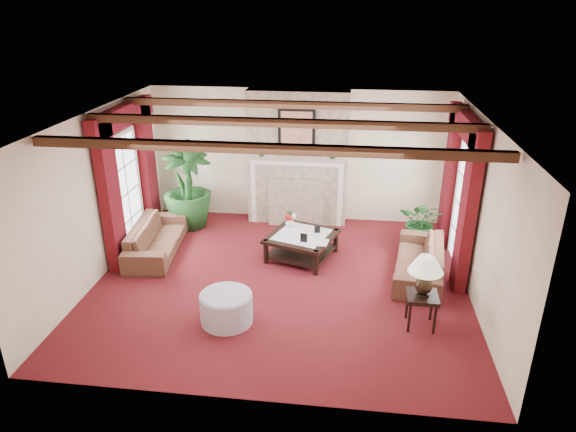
# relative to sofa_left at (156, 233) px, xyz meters

# --- Properties ---
(floor) EXTENTS (6.00, 6.00, 0.00)m
(floor) POSITION_rel_sofa_left_xyz_m (2.39, -0.77, -0.38)
(floor) COLOR #4B0F0D
(floor) RESTS_ON ground
(ceiling) EXTENTS (6.00, 6.00, 0.00)m
(ceiling) POSITION_rel_sofa_left_xyz_m (2.39, -0.77, 2.32)
(ceiling) COLOR white
(ceiling) RESTS_ON floor
(back_wall) EXTENTS (6.00, 0.02, 2.70)m
(back_wall) POSITION_rel_sofa_left_xyz_m (2.39, 1.98, 0.97)
(back_wall) COLOR beige
(back_wall) RESTS_ON ground
(left_wall) EXTENTS (0.02, 5.50, 2.70)m
(left_wall) POSITION_rel_sofa_left_xyz_m (-0.61, -0.77, 0.97)
(left_wall) COLOR beige
(left_wall) RESTS_ON ground
(right_wall) EXTENTS (0.02, 5.50, 2.70)m
(right_wall) POSITION_rel_sofa_left_xyz_m (5.39, -0.77, 0.97)
(right_wall) COLOR beige
(right_wall) RESTS_ON ground
(ceiling_beams) EXTENTS (6.00, 3.00, 0.12)m
(ceiling_beams) POSITION_rel_sofa_left_xyz_m (2.39, -0.77, 2.26)
(ceiling_beams) COLOR #381F11
(ceiling_beams) RESTS_ON ceiling
(fireplace) EXTENTS (2.00, 0.52, 2.70)m
(fireplace) POSITION_rel_sofa_left_xyz_m (2.39, 1.78, 2.32)
(fireplace) COLOR tan
(fireplace) RESTS_ON ground
(french_door_left) EXTENTS (0.10, 1.10, 2.16)m
(french_door_left) POSITION_rel_sofa_left_xyz_m (-0.58, 0.23, 1.75)
(french_door_left) COLOR white
(french_door_left) RESTS_ON ground
(french_door_right) EXTENTS (0.10, 1.10, 2.16)m
(french_door_right) POSITION_rel_sofa_left_xyz_m (5.36, 0.23, 1.75)
(french_door_right) COLOR white
(french_door_right) RESTS_ON ground
(curtains_left) EXTENTS (0.20, 2.40, 2.55)m
(curtains_left) POSITION_rel_sofa_left_xyz_m (-0.47, 0.23, 2.17)
(curtains_left) COLOR #4F0A16
(curtains_left) RESTS_ON ground
(curtains_right) EXTENTS (0.20, 2.40, 2.55)m
(curtains_right) POSITION_rel_sofa_left_xyz_m (5.25, 0.23, 2.17)
(curtains_right) COLOR #4F0A16
(curtains_right) RESTS_ON ground
(sofa_left) EXTENTS (2.05, 0.95, 0.76)m
(sofa_left) POSITION_rel_sofa_left_xyz_m (0.00, 0.00, 0.00)
(sofa_left) COLOR #330E13
(sofa_left) RESTS_ON ground
(sofa_right) EXTENTS (2.07, 1.09, 0.75)m
(sofa_right) POSITION_rel_sofa_left_xyz_m (4.66, -0.27, -0.00)
(sofa_right) COLOR #330E13
(sofa_right) RESTS_ON ground
(potted_palm) EXTENTS (2.65, 2.67, 0.97)m
(potted_palm) POSITION_rel_sofa_left_xyz_m (0.24, 1.23, 0.11)
(potted_palm) COLOR black
(potted_palm) RESTS_ON ground
(small_plant) EXTENTS (1.29, 1.33, 0.69)m
(small_plant) POSITION_rel_sofa_left_xyz_m (4.83, 0.98, -0.03)
(small_plant) COLOR black
(small_plant) RESTS_ON ground
(coffee_table) EXTENTS (1.38, 1.38, 0.44)m
(coffee_table) POSITION_rel_sofa_left_xyz_m (2.65, 0.12, -0.16)
(coffee_table) COLOR black
(coffee_table) RESTS_ON ground
(side_table) EXTENTS (0.46, 0.46, 0.51)m
(side_table) POSITION_rel_sofa_left_xyz_m (4.52, -1.77, -0.13)
(side_table) COLOR black
(side_table) RESTS_ON ground
(ottoman) EXTENTS (0.75, 0.75, 0.44)m
(ottoman) POSITION_rel_sofa_left_xyz_m (1.78, -2.00, -0.16)
(ottoman) COLOR #AAA7BD
(ottoman) RESTS_ON ground
(table_lamp) EXTENTS (0.48, 0.48, 0.61)m
(table_lamp) POSITION_rel_sofa_left_xyz_m (4.52, -1.77, 0.43)
(table_lamp) COLOR black
(table_lamp) RESTS_ON side_table
(flower_vase) EXTENTS (0.25, 0.26, 0.17)m
(flower_vase) POSITION_rel_sofa_left_xyz_m (2.40, 0.44, 0.15)
(flower_vase) COLOR silver
(flower_vase) RESTS_ON coffee_table
(book) EXTENTS (0.22, 0.07, 0.29)m
(book) POSITION_rel_sofa_left_xyz_m (2.92, -0.17, 0.21)
(book) COLOR black
(book) RESTS_ON coffee_table
(photo_frame_a) EXTENTS (0.13, 0.05, 0.17)m
(photo_frame_a) POSITION_rel_sofa_left_xyz_m (2.71, -0.19, 0.15)
(photo_frame_a) COLOR black
(photo_frame_a) RESTS_ON coffee_table
(photo_frame_b) EXTENTS (0.11, 0.04, 0.13)m
(photo_frame_b) POSITION_rel_sofa_left_xyz_m (2.91, 0.22, 0.13)
(photo_frame_b) COLOR black
(photo_frame_b) RESTS_ON coffee_table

